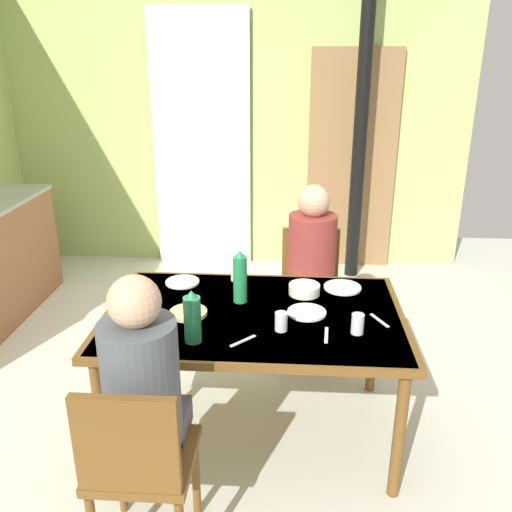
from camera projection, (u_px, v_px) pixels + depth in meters
ground_plane at (181, 425)px, 3.05m from camera, size 6.84×6.84×0.00m
wall_back at (230, 117)px, 5.01m from camera, size 4.38×0.10×2.78m
door_wooden at (352, 162)px, 5.00m from camera, size 0.80×0.05×2.00m
stove_pipe_column at (361, 123)px, 4.61m from camera, size 0.12×0.12×2.78m
curtain_panel at (201, 143)px, 5.01m from camera, size 0.90×0.03×2.33m
dining_table at (254, 323)px, 2.79m from camera, size 1.52×0.99×0.72m
chair_near_diner at (138, 462)px, 2.08m from camera, size 0.40×0.40×0.87m
chair_far_diner at (310, 287)px, 3.61m from camera, size 0.40×0.40×0.87m
person_near_diner at (142, 379)px, 2.10m from camera, size 0.30×0.37×0.77m
person_far_diner at (312, 254)px, 3.39m from camera, size 0.30×0.37×0.77m
water_bottle_green_near at (192, 318)px, 2.45m from camera, size 0.08×0.08×0.26m
water_bottle_green_far at (240, 278)px, 2.84m from camera, size 0.07×0.07×0.29m
serving_bowl_center at (304, 289)px, 2.96m from camera, size 0.17×0.17×0.05m
dinner_plate_near_left at (182, 282)px, 3.11m from camera, size 0.19×0.19×0.01m
dinner_plate_near_right at (343, 287)px, 3.04m from camera, size 0.21×0.21×0.01m
dinner_plate_far_center at (307, 312)px, 2.75m from camera, size 0.20×0.20×0.01m
dinner_plate_far_side at (120, 339)px, 2.50m from camera, size 0.22×0.22×0.01m
drinking_glass_by_near_diner at (281, 322)px, 2.57m from camera, size 0.06×0.06×0.09m
drinking_glass_by_far_diner at (236, 272)px, 3.13m from camera, size 0.06×0.06×0.10m
drinking_glass_spare_center at (358, 324)px, 2.54m from camera, size 0.06×0.06×0.10m
bread_plate_sliced at (188, 313)px, 2.74m from camera, size 0.19×0.19×0.02m
cutlery_knife_near at (379, 320)px, 2.68m from camera, size 0.08×0.14×0.00m
cutlery_fork_near at (326, 335)px, 2.54m from camera, size 0.03×0.15×0.00m
cutlery_knife_far at (243, 341)px, 2.49m from camera, size 0.12×0.12×0.00m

